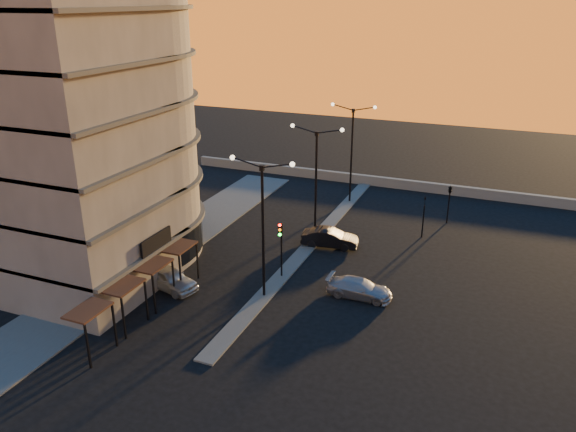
% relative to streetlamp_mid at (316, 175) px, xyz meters
% --- Properties ---
extents(ground, '(120.00, 120.00, 0.00)m').
position_rel_streetlamp_mid_xyz_m(ground, '(0.00, -10.00, -5.59)').
color(ground, black).
rests_on(ground, ground).
extents(sidewalk_west, '(5.00, 40.00, 0.12)m').
position_rel_streetlamp_mid_xyz_m(sidewalk_west, '(-10.50, -6.00, -5.53)').
color(sidewalk_west, '#51504E').
rests_on(sidewalk_west, ground).
extents(median, '(1.20, 36.00, 0.12)m').
position_rel_streetlamp_mid_xyz_m(median, '(0.00, 0.00, -5.53)').
color(median, '#51504E').
rests_on(median, ground).
extents(parapet, '(44.00, 0.50, 1.00)m').
position_rel_streetlamp_mid_xyz_m(parapet, '(2.00, 16.00, -5.09)').
color(parapet, slate).
rests_on(parapet, ground).
extents(building, '(14.35, 17.08, 25.00)m').
position_rel_streetlamp_mid_xyz_m(building, '(-14.00, -9.97, 6.32)').
color(building, '#625C56').
rests_on(building, ground).
extents(streetlamp_near, '(4.32, 0.32, 9.51)m').
position_rel_streetlamp_mid_xyz_m(streetlamp_near, '(0.00, -10.00, 0.00)').
color(streetlamp_near, black).
rests_on(streetlamp_near, ground).
extents(streetlamp_mid, '(4.32, 0.32, 9.51)m').
position_rel_streetlamp_mid_xyz_m(streetlamp_mid, '(0.00, 0.00, 0.00)').
color(streetlamp_mid, black).
rests_on(streetlamp_mid, ground).
extents(streetlamp_far, '(4.32, 0.32, 9.51)m').
position_rel_streetlamp_mid_xyz_m(streetlamp_far, '(0.00, 10.00, 0.00)').
color(streetlamp_far, black).
rests_on(streetlamp_far, ground).
extents(traffic_light_main, '(0.28, 0.44, 4.25)m').
position_rel_streetlamp_mid_xyz_m(traffic_light_main, '(0.00, -7.13, -2.70)').
color(traffic_light_main, black).
rests_on(traffic_light_main, ground).
extents(signal_east_a, '(0.13, 0.16, 3.60)m').
position_rel_streetlamp_mid_xyz_m(signal_east_a, '(8.00, 4.00, -3.66)').
color(signal_east_a, black).
rests_on(signal_east_a, ground).
extents(signal_east_b, '(0.42, 1.99, 3.60)m').
position_rel_streetlamp_mid_xyz_m(signal_east_b, '(9.50, 8.00, -2.49)').
color(signal_east_b, black).
rests_on(signal_east_b, ground).
extents(car_hatchback, '(4.79, 2.87, 1.53)m').
position_rel_streetlamp_mid_xyz_m(car_hatchback, '(-6.50, -11.40, -4.83)').
color(car_hatchback, silver).
rests_on(car_hatchback, ground).
extents(car_sedan, '(4.64, 2.18, 1.47)m').
position_rel_streetlamp_mid_xyz_m(car_sedan, '(1.50, -0.68, -4.86)').
color(car_sedan, black).
rests_on(car_sedan, ground).
extents(car_wagon, '(4.36, 1.78, 1.26)m').
position_rel_streetlamp_mid_xyz_m(car_wagon, '(5.87, -7.64, -4.96)').
color(car_wagon, '#9B9BA2').
rests_on(car_wagon, ground).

